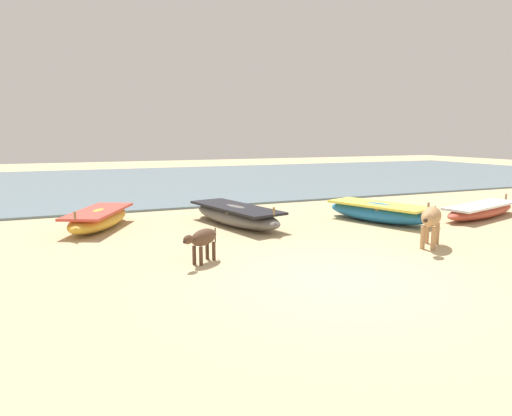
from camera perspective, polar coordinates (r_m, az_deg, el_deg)
The scene contains 8 objects.
ground at distance 8.33m, azimuth 10.80°, elevation -9.06°, with size 80.00×80.00×0.00m, color tan.
sea_water at distance 25.83m, azimuth -12.60°, elevation 3.45°, with size 60.00×20.00×0.08m, color slate.
fishing_boat_0 at distance 12.94m, azimuth -2.67°, elevation -0.88°, with size 2.07×4.09×0.77m.
fishing_boat_1 at distance 13.94m, azimuth 15.58°, elevation -0.47°, with size 2.29×3.61×0.77m.
fishing_boat_2 at distance 13.21m, azimuth -19.74°, elevation -1.28°, with size 2.33×3.32×0.74m.
fishing_boat_4 at distance 15.83m, azimuth 27.19°, elevation -0.27°, with size 3.96×1.91×0.64m.
cow_adult_tan at distance 11.08m, azimuth 21.76°, elevation -1.27°, with size 1.31×1.12×0.96m.
calf_near_dark at distance 9.14m, azimuth -6.93°, elevation -4.00°, with size 0.96×0.82×0.71m.
Camera 1 is at (-4.39, -6.58, 2.61)m, focal length 30.81 mm.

